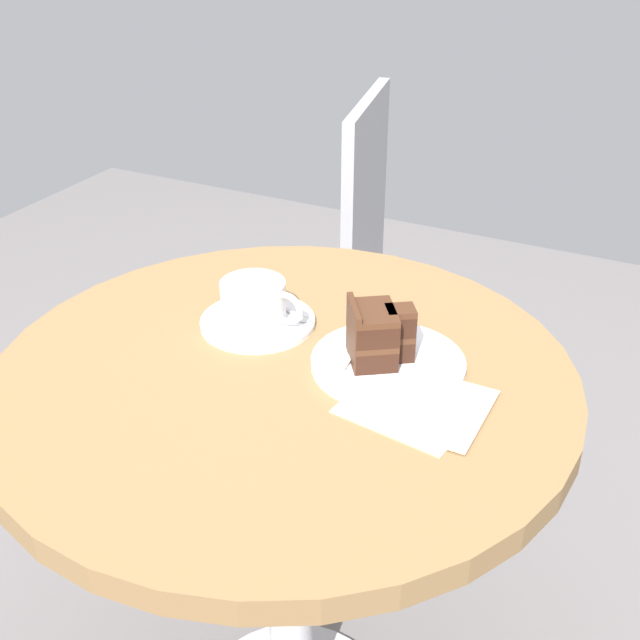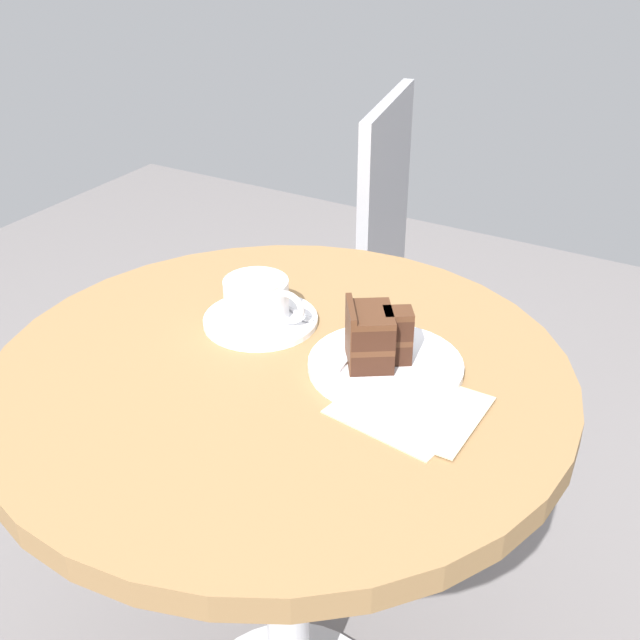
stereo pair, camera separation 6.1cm
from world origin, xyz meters
name	(u,v)px [view 2 (the right image)]	position (x,y,z in m)	size (l,w,h in m)	color
cafe_table	(283,437)	(0.00, 0.00, 0.61)	(0.78, 0.78, 0.74)	olive
saucer	(261,320)	(-0.09, 0.08, 0.74)	(0.17, 0.17, 0.01)	white
coffee_cup	(258,298)	(-0.09, 0.09, 0.77)	(0.13, 0.09, 0.06)	white
teaspoon	(295,312)	(-0.05, 0.12, 0.75)	(0.10, 0.04, 0.00)	silver
cake_plate	(385,365)	(0.12, 0.06, 0.74)	(0.21, 0.21, 0.01)	white
cake_slice	(373,336)	(0.11, 0.06, 0.79)	(0.10, 0.09, 0.08)	#381E14
fork	(362,341)	(0.08, 0.09, 0.75)	(0.03, 0.14, 0.00)	silver
napkin	(414,407)	(0.19, 0.00, 0.74)	(0.18, 0.17, 0.00)	beige
cafe_chair	(345,266)	(-0.27, 0.68, 0.53)	(0.45, 0.45, 0.91)	#9E9EA3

